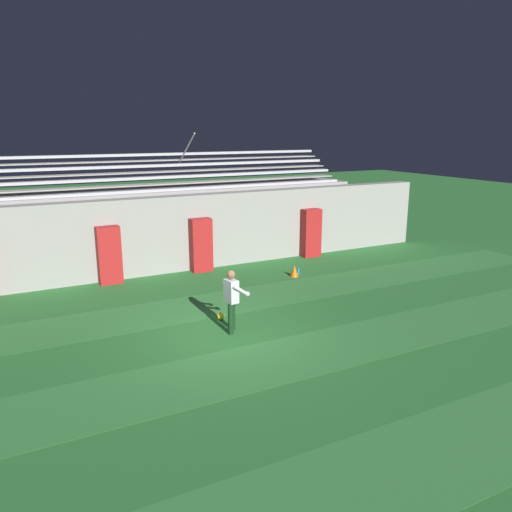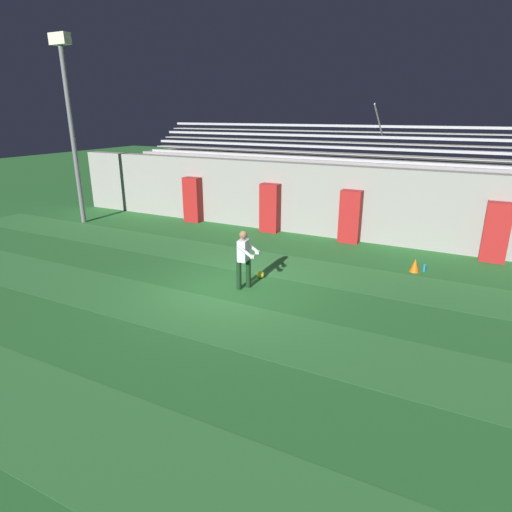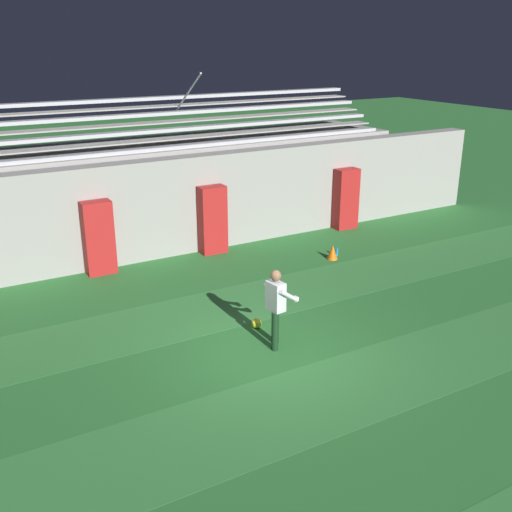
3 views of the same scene
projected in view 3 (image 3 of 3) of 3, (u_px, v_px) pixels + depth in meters
ground_plane at (268, 353)px, 12.01m from camera, size 80.00×80.00×0.00m
turf_stripe_mid at (322, 397)px, 10.53m from camera, size 28.00×2.09×0.01m
turf_stripe_far at (217, 309)px, 13.93m from camera, size 28.00×2.09×0.01m
back_wall at (150, 210)px, 16.83m from camera, size 24.00×0.60×2.80m
padding_pillar_gate_left at (99, 238)px, 15.74m from camera, size 0.77×0.44×1.98m
padding_pillar_gate_right at (213, 220)px, 17.30m from camera, size 0.77×0.44×1.98m
padding_pillar_far_right at (346, 199)px, 19.55m from camera, size 0.77×0.44×1.98m
bleacher_stand at (127, 191)px, 18.42m from camera, size 18.00×3.35×5.03m
goalkeeper at (276, 304)px, 11.95m from camera, size 0.59×0.63×1.67m
soccer_ball at (256, 323)px, 13.01m from camera, size 0.22×0.22×0.22m
traffic_cone at (333, 252)px, 17.02m from camera, size 0.30×0.30×0.42m
water_bottle at (337, 252)px, 17.30m from camera, size 0.07×0.07×0.24m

